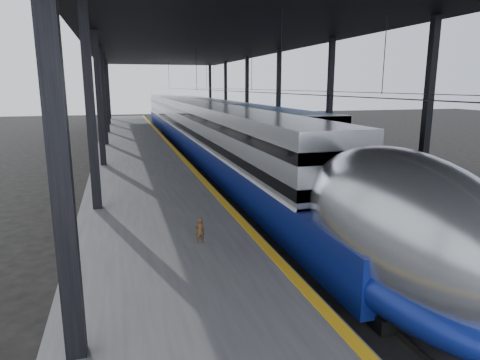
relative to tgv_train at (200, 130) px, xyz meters
name	(u,v)px	position (x,y,z in m)	size (l,w,h in m)	color
ground	(276,263)	(-2.00, -24.03, -2.08)	(160.00, 160.00, 0.00)	black
platform	(138,158)	(-5.50, -4.03, -1.58)	(6.00, 80.00, 1.00)	#4C4C4F
yellow_strip	(175,150)	(-2.70, -4.03, -1.07)	(0.30, 80.00, 0.01)	gold
rails	(240,159)	(2.50, -4.03, -2.00)	(6.52, 80.00, 0.16)	slate
canopy	(207,40)	(-0.10, -4.03, 7.04)	(18.00, 75.00, 9.47)	black
tgv_train	(200,130)	(0.00, 0.00, 0.00)	(3.10, 65.20, 4.45)	#B3B6BB
second_train	(220,118)	(5.00, 13.30, 0.00)	(2.98, 56.05, 4.11)	navy
child	(200,231)	(-4.56, -24.05, -0.67)	(0.30, 0.20, 0.82)	#50331A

